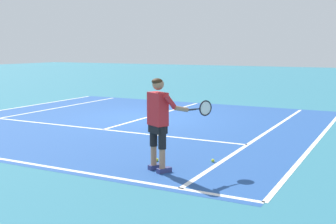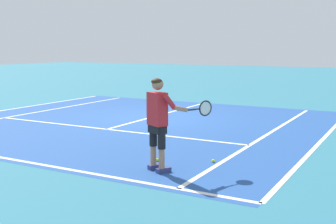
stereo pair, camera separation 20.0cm
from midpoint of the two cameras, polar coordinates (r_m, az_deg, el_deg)
name	(u,v)px [view 1 (the left image)]	position (r m, az deg, el deg)	size (l,w,h in m)	color
ground_plane	(147,118)	(14.09, -3.25, -0.73)	(80.00, 80.00, 0.00)	teal
court_inner_surface	(131,122)	(13.29, -5.36, -1.31)	(10.98, 10.38, 0.00)	#234C93
line_baseline	(0,159)	(9.59, -21.85, -5.71)	(10.98, 0.10, 0.01)	white
line_service	(103,130)	(12.15, -8.97, -2.29)	(8.23, 0.10, 0.01)	white
line_centre_service	(159,114)	(14.81, -1.60, -0.26)	(0.10, 6.40, 0.01)	white
line_singles_left	(31,113)	(15.89, -17.93, -0.07)	(0.10, 9.98, 0.01)	white
line_singles_right	(264,134)	(11.61, 11.97, -2.87)	(0.10, 9.98, 0.01)	white
line_doubles_left	(3,110)	(16.89, -21.20, 0.25)	(0.10, 9.98, 0.01)	white
line_doubles_right	(318,139)	(11.33, 18.69, -3.42)	(0.10, 9.98, 0.01)	white
tennis_player	(159,118)	(7.83, -1.89, -0.81)	(1.01, 0.94, 1.71)	navy
tennis_ball_near_feet	(157,160)	(8.70, -2.13, -6.31)	(0.07, 0.07, 0.07)	#CCE02D
tennis_ball_by_baseline	(213,161)	(8.68, 5.26, -6.38)	(0.07, 0.07, 0.07)	#CCE02D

